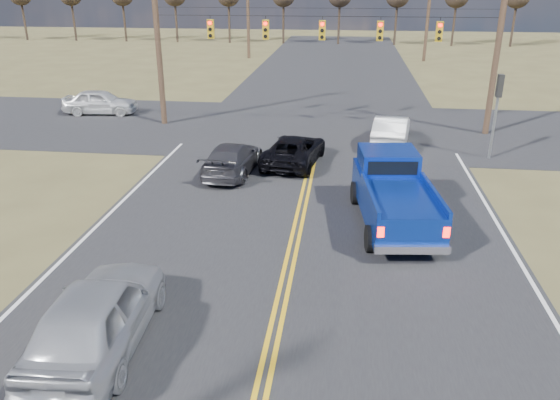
# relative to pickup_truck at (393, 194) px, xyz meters

# --- Properties ---
(ground) EXTENTS (160.00, 160.00, 0.00)m
(ground) POSITION_rel_pickup_truck_xyz_m (-3.17, -5.60, -1.08)
(ground) COLOR brown
(ground) RESTS_ON ground
(road_main) EXTENTS (14.00, 120.00, 0.02)m
(road_main) POSITION_rel_pickup_truck_xyz_m (-3.17, 4.40, -1.08)
(road_main) COLOR #28282B
(road_main) RESTS_ON ground
(road_cross) EXTENTS (120.00, 12.00, 0.02)m
(road_cross) POSITION_rel_pickup_truck_xyz_m (-3.17, 12.40, -1.08)
(road_cross) COLOR #28282B
(road_cross) RESTS_ON ground
(signal_gantry) EXTENTS (19.60, 4.83, 10.00)m
(signal_gantry) POSITION_rel_pickup_truck_xyz_m (-2.67, 12.19, 3.99)
(signal_gantry) COLOR #473323
(signal_gantry) RESTS_ON ground
(utility_poles) EXTENTS (19.60, 58.32, 10.00)m
(utility_poles) POSITION_rel_pickup_truck_xyz_m (-3.17, 11.40, 4.15)
(utility_poles) COLOR #473323
(utility_poles) RESTS_ON ground
(treeline) EXTENTS (87.00, 117.80, 7.40)m
(treeline) POSITION_rel_pickup_truck_xyz_m (-3.17, 21.36, 4.62)
(treeline) COLOR #33261C
(treeline) RESTS_ON ground
(pickup_truck) EXTENTS (2.90, 6.13, 2.22)m
(pickup_truck) POSITION_rel_pickup_truck_xyz_m (0.00, 0.00, 0.00)
(pickup_truck) COLOR black
(pickup_truck) RESTS_ON ground
(silver_suv) EXTENTS (2.31, 5.18, 1.73)m
(silver_suv) POSITION_rel_pickup_truck_xyz_m (-7.05, -7.78, -0.21)
(silver_suv) COLOR #ACAEB4
(silver_suv) RESTS_ON ground
(black_suv) EXTENTS (2.84, 4.98, 1.31)m
(black_suv) POSITION_rel_pickup_truck_xyz_m (-3.97, 6.01, -0.42)
(black_suv) COLOR black
(black_suv) RESTS_ON ground
(white_car_queue) EXTENTS (2.25, 4.79, 1.52)m
(white_car_queue) POSITION_rel_pickup_truck_xyz_m (0.56, 9.57, -0.32)
(white_car_queue) COLOR white
(white_car_queue) RESTS_ON ground
(dgrey_car_queue) EXTENTS (2.20, 4.69, 1.32)m
(dgrey_car_queue) POSITION_rel_pickup_truck_xyz_m (-6.49, 4.40, -0.42)
(dgrey_car_queue) COLOR #3B3A40
(dgrey_car_queue) RESTS_ON ground
(cross_car_west) EXTENTS (2.19, 4.58, 1.51)m
(cross_car_west) POSITION_rel_pickup_truck_xyz_m (-16.84, 14.29, -0.32)
(cross_car_west) COLOR silver
(cross_car_west) RESTS_ON ground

